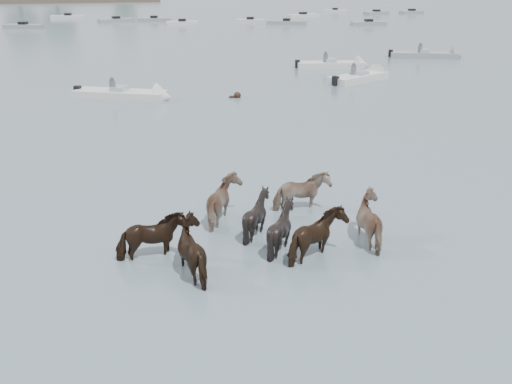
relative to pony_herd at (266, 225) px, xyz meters
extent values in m
plane|color=#4E6070|center=(0.59, 0.21, -0.51)|extent=(400.00, 400.00, 0.00)
imported|color=black|center=(-3.16, -0.18, -0.01)|extent=(1.93, 1.10, 1.54)
imported|color=#836F59|center=(-0.77, 1.72, 0.01)|extent=(1.36, 1.59, 1.60)
imported|color=black|center=(-0.11, 0.58, -0.03)|extent=(1.59, 1.48, 1.51)
imported|color=gray|center=(1.71, 1.96, -0.03)|extent=(1.86, 1.00, 1.51)
imported|color=black|center=(-2.05, -1.24, 0.02)|extent=(2.05, 2.10, 1.61)
imported|color=black|center=(0.30, -0.49, -0.01)|extent=(1.63, 1.51, 1.54)
imported|color=black|center=(1.03, -1.26, 0.00)|extent=(2.02, 1.74, 1.57)
imported|color=#836F58|center=(3.00, -0.72, 0.02)|extent=(1.82, 1.95, 1.60)
sphere|color=black|center=(3.60, 19.31, -0.39)|extent=(0.44, 0.44, 0.44)
cube|color=black|center=(3.35, 19.31, -0.49)|extent=(0.50, 0.22, 0.18)
cube|color=silver|center=(-3.23, 20.80, -0.31)|extent=(5.62, 3.86, 0.55)
cone|color=silver|center=(-0.77, 19.59, -0.31)|extent=(1.52, 1.83, 1.60)
cube|color=#99ADB7|center=(-3.23, 20.80, 0.04)|extent=(1.21, 1.36, 0.35)
cube|color=black|center=(-5.68, 22.02, -0.16)|extent=(0.47, 0.47, 0.60)
cylinder|color=#595966|center=(-3.63, 20.80, 0.24)|extent=(0.36, 0.36, 0.70)
sphere|color=#595966|center=(-3.63, 20.80, 0.69)|extent=(0.24, 0.24, 0.24)
cube|color=silver|center=(13.14, 28.41, -0.31)|extent=(5.39, 2.54, 0.55)
cone|color=silver|center=(15.69, 27.92, -0.31)|extent=(1.18, 1.74, 1.60)
cube|color=#99ADB7|center=(13.14, 28.41, 0.04)|extent=(1.00, 1.25, 0.35)
cube|color=black|center=(10.60, 28.89, -0.16)|extent=(0.41, 0.41, 0.60)
cylinder|color=#595966|center=(12.74, 28.41, 0.24)|extent=(0.36, 0.36, 0.70)
sphere|color=#595966|center=(12.74, 28.41, 0.69)|extent=(0.24, 0.24, 0.24)
cube|color=silver|center=(12.89, 22.46, -0.31)|extent=(5.15, 3.80, 0.55)
cone|color=silver|center=(15.08, 23.66, -0.31)|extent=(1.56, 1.84, 1.60)
cube|color=#99ADB7|center=(12.89, 22.46, 0.04)|extent=(1.24, 1.37, 0.35)
cube|color=black|center=(10.69, 21.26, -0.16)|extent=(0.47, 0.47, 0.60)
cylinder|color=#595966|center=(12.49, 22.46, 0.24)|extent=(0.36, 0.36, 0.70)
sphere|color=#595966|center=(12.49, 22.46, 0.69)|extent=(0.24, 0.24, 0.24)
cube|color=gray|center=(23.21, 31.69, -0.31)|extent=(5.92, 3.53, 0.55)
cone|color=gray|center=(25.89, 30.67, -0.31)|extent=(1.41, 1.82, 1.60)
cube|color=#99ADB7|center=(23.21, 31.69, 0.04)|extent=(1.15, 1.33, 0.35)
cube|color=black|center=(20.53, 32.70, -0.16)|extent=(0.45, 0.45, 0.60)
cylinder|color=#595966|center=(22.81, 31.69, 0.24)|extent=(0.36, 0.36, 0.70)
sphere|color=#595966|center=(22.81, 31.69, 0.69)|extent=(0.24, 0.24, 0.24)
cube|color=gray|center=(-14.07, 69.97, -0.29)|extent=(5.39, 3.14, 0.60)
cube|color=black|center=(-14.07, 69.97, 0.09)|extent=(1.28, 1.28, 0.50)
cube|color=silver|center=(-9.06, 86.02, -0.29)|extent=(5.51, 2.32, 0.60)
cube|color=black|center=(-9.06, 86.02, 0.09)|extent=(1.15, 1.15, 0.50)
cube|color=gray|center=(-1.80, 77.01, -0.29)|extent=(5.47, 3.04, 0.60)
cube|color=black|center=(-1.80, 77.01, 0.09)|extent=(1.26, 1.26, 0.50)
cube|color=gray|center=(3.81, 76.89, -0.29)|extent=(5.07, 2.63, 0.60)
cube|color=black|center=(3.81, 76.89, 0.09)|extent=(1.21, 1.21, 0.50)
cube|color=silver|center=(7.09, 69.64, -0.29)|extent=(4.50, 1.68, 0.60)
cube|color=black|center=(7.09, 69.64, 0.09)|extent=(1.04, 1.04, 0.50)
cube|color=silver|center=(17.29, 70.65, -0.29)|extent=(4.44, 2.89, 0.60)
cube|color=black|center=(17.29, 70.65, 0.09)|extent=(1.29, 1.29, 0.50)
cube|color=gray|center=(21.64, 66.72, -0.29)|extent=(5.73, 3.61, 0.60)
cube|color=black|center=(21.64, 66.72, 0.09)|extent=(1.32, 1.32, 0.50)
cube|color=silver|center=(28.32, 78.90, -0.29)|extent=(6.08, 3.33, 0.60)
cube|color=black|center=(28.32, 78.90, 0.09)|extent=(1.27, 1.27, 0.50)
cube|color=gray|center=(32.43, 62.62, -0.29)|extent=(5.06, 1.88, 0.60)
cube|color=black|center=(32.43, 62.62, 0.09)|extent=(1.07, 1.07, 0.50)
cube|color=silver|center=(37.86, 88.54, -0.29)|extent=(4.38, 2.85, 0.60)
cube|color=black|center=(37.86, 88.54, 0.09)|extent=(1.29, 1.29, 0.50)
cube|color=gray|center=(43.05, 82.10, -0.29)|extent=(5.44, 3.51, 0.60)
cube|color=black|center=(43.05, 82.10, 0.09)|extent=(1.32, 1.32, 0.50)
cube|color=gray|center=(50.09, 82.39, -0.29)|extent=(4.62, 2.09, 0.60)
cube|color=black|center=(50.09, 82.39, 0.09)|extent=(1.13, 1.13, 0.50)
camera|label=1|loc=(-3.89, -13.85, 6.57)|focal=39.92mm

